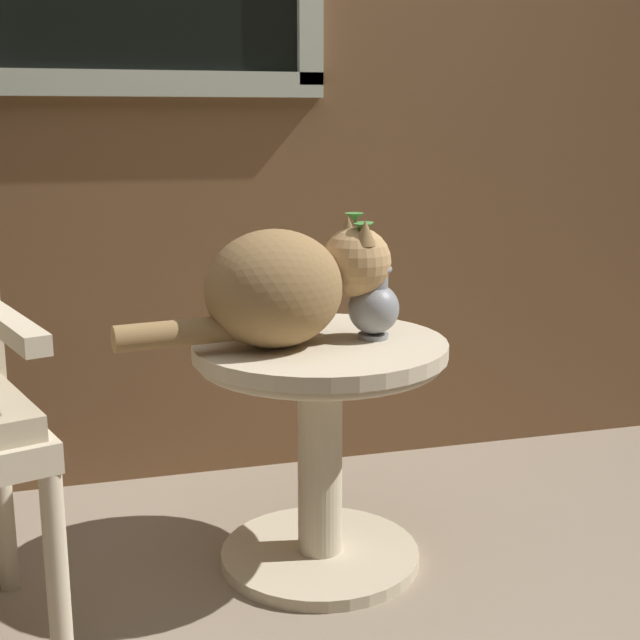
% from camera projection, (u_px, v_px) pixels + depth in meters
% --- Properties ---
extents(ground_plane, '(6.00, 6.00, 0.00)m').
position_uv_depth(ground_plane, '(232.00, 622.00, 1.91)').
color(ground_plane, gray).
extents(back_wall, '(4.00, 0.07, 2.60)m').
position_uv_depth(back_wall, '(165.00, 26.00, 2.42)').
color(back_wall, brown).
rests_on(back_wall, ground_plane).
extents(wicker_side_table, '(0.60, 0.60, 0.56)m').
position_uv_depth(wicker_side_table, '(320.00, 415.00, 2.09)').
color(wicker_side_table, beige).
rests_on(wicker_side_table, ground_plane).
extents(cat, '(0.65, 0.31, 0.28)m').
position_uv_depth(cat, '(285.00, 285.00, 1.98)').
color(cat, olive).
rests_on(cat, wicker_side_table).
extents(pewter_vase_with_ivy, '(0.12, 0.12, 0.29)m').
position_uv_depth(pewter_vase_with_ivy, '(373.00, 300.00, 2.05)').
color(pewter_vase_with_ivy, gray).
rests_on(pewter_vase_with_ivy, wicker_side_table).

